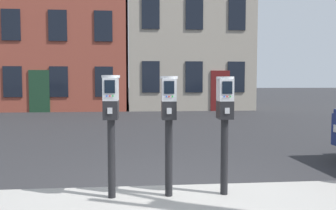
# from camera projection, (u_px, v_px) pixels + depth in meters

# --- Properties ---
(ground_plane) EXTENTS (160.00, 160.00, 0.00)m
(ground_plane) POSITION_uv_depth(u_px,v_px,m) (166.00, 201.00, 4.49)
(ground_plane) COLOR #28282B
(parking_meter_near_kerb) EXTENTS (0.22, 0.26, 1.46)m
(parking_meter_near_kerb) POSITION_uv_depth(u_px,v_px,m) (111.00, 114.00, 4.12)
(parking_meter_near_kerb) COLOR black
(parking_meter_near_kerb) RESTS_ON sidewalk_slab
(parking_meter_twin_adjacent) EXTENTS (0.22, 0.26, 1.45)m
(parking_meter_twin_adjacent) POSITION_uv_depth(u_px,v_px,m) (169.00, 114.00, 4.18)
(parking_meter_twin_adjacent) COLOR black
(parking_meter_twin_adjacent) RESTS_ON sidewalk_slab
(parking_meter_end_of_row) EXTENTS (0.22, 0.26, 1.44)m
(parking_meter_end_of_row) POSITION_uv_depth(u_px,v_px,m) (225.00, 114.00, 4.25)
(parking_meter_end_of_row) COLOR black
(parking_meter_end_of_row) RESTS_ON sidewalk_slab
(townhouse_orange_brick) EXTENTS (6.67, 5.95, 11.07)m
(townhouse_orange_brick) POSITION_uv_depth(u_px,v_px,m) (68.00, 12.00, 20.08)
(townhouse_orange_brick) COLOR brown
(townhouse_orange_brick) RESTS_ON ground_plane
(townhouse_brownstone) EXTENTS (6.68, 5.33, 9.64)m
(townhouse_brownstone) POSITION_uv_depth(u_px,v_px,m) (187.00, 25.00, 20.45)
(townhouse_brownstone) COLOR #9E9384
(townhouse_brownstone) RESTS_ON ground_plane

